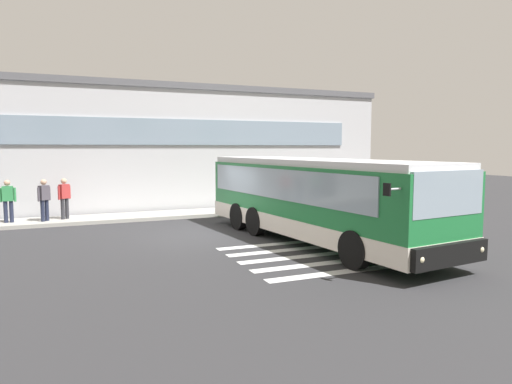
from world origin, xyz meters
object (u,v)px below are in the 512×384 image
at_px(bus_main_foreground, 316,201).
at_px(passenger_near_column, 8,199).
at_px(passenger_at_curb_edge, 64,196).
at_px(passenger_by_doorway, 44,198).

relative_size(bus_main_foreground, passenger_near_column, 6.31).
distance_m(passenger_near_column, passenger_at_curb_edge, 2.03).
relative_size(passenger_by_doorway, passenger_at_curb_edge, 1.00).
bearing_deg(passenger_at_curb_edge, bus_main_foreground, -44.35).
distance_m(passenger_by_doorway, passenger_at_curb_edge, 0.80).
relative_size(bus_main_foreground, passenger_by_doorway, 6.31).
height_order(passenger_near_column, passenger_at_curb_edge, same).
bearing_deg(passenger_near_column, passenger_by_doorway, -7.17).
height_order(bus_main_foreground, passenger_at_curb_edge, bus_main_foreground).
xyz_separation_m(passenger_near_column, passenger_by_doorway, (1.29, -0.16, 0.00)).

